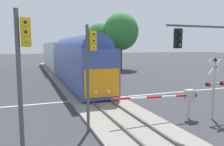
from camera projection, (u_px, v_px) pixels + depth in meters
ground_plane at (95, 99)px, 18.96m from camera, size 220.00×220.00×0.00m
road_centre_stripe at (95, 99)px, 18.96m from camera, size 44.00×0.20×0.01m
railway_track at (95, 98)px, 18.94m from camera, size 4.40×80.00×0.32m
commuter_train at (64, 57)px, 33.46m from camera, size 3.04×38.90×5.16m
crossing_gate_near at (181, 97)px, 13.61m from camera, size 5.60×0.40×1.80m
crossing_signal_mast at (215, 82)px, 13.58m from camera, size 1.36×0.44×3.78m
traffic_signal_near_right at (217, 48)px, 12.45m from camera, size 5.07×0.38×5.74m
traffic_signal_median at (90, 61)px, 11.44m from camera, size 0.53×0.38×5.52m
traffic_signal_near_left at (23, 64)px, 7.82m from camera, size 0.53×0.38×5.74m
elm_centre_background at (100, 40)px, 43.30m from camera, size 5.96×5.96×8.68m
oak_far_right at (121, 32)px, 41.78m from camera, size 6.48×6.48×10.48m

